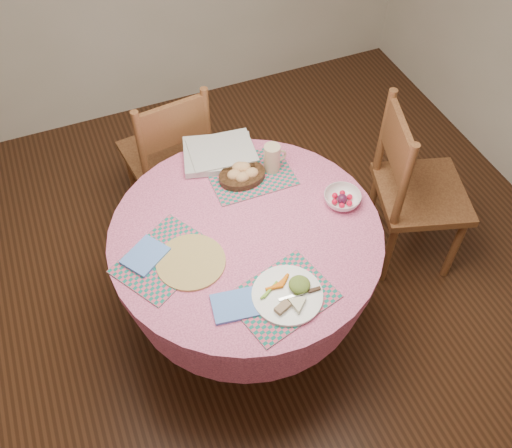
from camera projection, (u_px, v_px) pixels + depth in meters
The scene contains 16 objects.
ground at pixel (248, 318), 3.13m from camera, with size 4.00×4.00×0.00m, color #331C0F.
room_envelope at pixel (242, 41), 1.82m from camera, with size 4.01×4.01×2.71m.
dining_table at pixel (246, 257), 2.70m from camera, with size 1.24×1.24×0.75m.
chair_right at pixel (413, 188), 3.02m from camera, with size 0.58×0.59×1.04m.
chair_back at pixel (169, 154), 3.23m from camera, with size 0.50×0.49×0.98m.
placemat_front at pixel (283, 297), 2.33m from camera, with size 0.40×0.30×0.01m, color #126A5C.
placemat_left at pixel (165, 258), 2.46m from camera, with size 0.40×0.30×0.01m, color #126A5C.
placemat_back at pixel (250, 174), 2.78m from camera, with size 0.40×0.30×0.01m, color #126A5C.
wicker_trivet at pixel (191, 262), 2.44m from camera, with size 0.30×0.30×0.01m, color #A28A46.
napkin_near at pixel (235, 305), 2.30m from camera, with size 0.18×0.14×0.01m, color #5887E3.
napkin_far at pixel (145, 256), 2.45m from camera, with size 0.18×0.14×0.01m, color #5887E3.
dinner_plate at pixel (289, 294), 2.32m from camera, with size 0.29×0.29×0.05m.
bread_bowl at pixel (242, 174), 2.74m from camera, with size 0.23×0.23×0.08m.
latte_mug at pixel (272, 158), 2.75m from camera, with size 0.12×0.08×0.14m.
fruit_bowl at pixel (342, 199), 2.65m from camera, with size 0.23×0.23×0.05m.
newspaper_stack at pixel (219, 154), 2.84m from camera, with size 0.40×0.35×0.04m.
Camera 1 is at (-0.57, -1.51, 2.73)m, focal length 40.00 mm.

